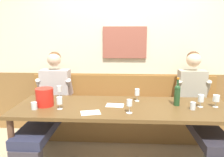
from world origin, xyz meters
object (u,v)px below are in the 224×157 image
at_px(wall_bench, 123,119).
at_px(dining_table, 123,112).
at_px(wine_glass_center_front, 59,89).
at_px(water_tumbler_center, 34,106).
at_px(person_left_seat, 49,104).
at_px(wine_glass_near_bucket, 201,99).
at_px(person_center_right_seat, 198,106).
at_px(ice_bucket, 45,97).
at_px(wine_bottle_amber_mid, 177,94).
at_px(water_tumbler_left, 193,106).
at_px(wine_glass_right_end, 137,93).
at_px(wine_glass_mid_right, 129,103).
at_px(wine_glass_by_bottle, 216,99).
at_px(wine_glass_left_end, 59,101).

relative_size(wall_bench, dining_table, 1.12).
distance_m(wine_glass_center_front, water_tumbler_center, 0.51).
relative_size(person_left_seat, wine_glass_near_bucket, 8.84).
height_order(person_left_seat, wine_glass_near_bucket, person_left_seat).
bearing_deg(person_center_right_seat, water_tumbler_center, -165.16).
height_order(dining_table, water_tumbler_center, water_tumbler_center).
distance_m(person_left_seat, wine_glass_center_front, 0.28).
relative_size(person_center_right_seat, ice_bucket, 6.27).
relative_size(wine_bottle_amber_mid, wine_glass_near_bucket, 2.28).
bearing_deg(wine_glass_center_front, person_center_right_seat, 1.43).
xyz_separation_m(ice_bucket, water_tumbler_left, (1.72, -0.04, -0.06)).
height_order(person_center_right_seat, wine_bottle_amber_mid, person_center_right_seat).
xyz_separation_m(person_left_seat, wine_glass_center_front, (0.17, -0.04, 0.22)).
bearing_deg(wall_bench, wine_glass_center_front, -154.26).
distance_m(wine_glass_right_end, wine_glass_mid_right, 0.45).
height_order(person_left_seat, ice_bucket, person_left_seat).
relative_size(dining_table, wine_glass_right_end, 16.02).
bearing_deg(wine_glass_mid_right, wine_glass_right_end, 76.43).
height_order(person_left_seat, wine_glass_by_bottle, person_left_seat).
relative_size(wine_bottle_amber_mid, wine_glass_left_end, 2.38).
bearing_deg(wine_glass_center_front, wine_glass_right_end, -5.54).
distance_m(dining_table, person_left_seat, 1.09).
height_order(dining_table, ice_bucket, ice_bucket).
bearing_deg(wine_bottle_amber_mid, ice_bucket, -176.26).
height_order(person_center_right_seat, water_tumbler_left, person_center_right_seat).
relative_size(person_center_right_seat, wine_glass_right_end, 8.38).
distance_m(ice_bucket, wine_glass_center_front, 0.36).
height_order(wine_glass_right_end, wine_glass_mid_right, wine_glass_right_end).
xyz_separation_m(wine_glass_left_end, wine_glass_right_end, (0.90, 0.36, 0.01)).
bearing_deg(water_tumbler_left, wine_glass_center_front, 166.72).
distance_m(wine_glass_center_front, wine_glass_mid_right, 1.07).
xyz_separation_m(wine_glass_center_front, wine_glass_near_bucket, (1.76, -0.29, -0.01)).
relative_size(person_left_seat, wine_glass_mid_right, 8.72).
relative_size(wall_bench, wine_bottle_amber_mid, 8.39).
bearing_deg(wine_glass_right_end, water_tumbler_center, -161.99).
relative_size(person_left_seat, wine_glass_center_front, 8.15).
height_order(ice_bucket, wine_glass_by_bottle, ice_bucket).
xyz_separation_m(person_center_right_seat, wine_glass_mid_right, (-0.93, -0.59, 0.20)).
bearing_deg(water_tumbler_center, wine_glass_by_bottle, 5.49).
xyz_separation_m(ice_bucket, wine_glass_mid_right, (1.00, -0.19, 0.00)).
relative_size(wine_glass_left_end, wine_glass_mid_right, 0.94).
distance_m(wine_glass_by_bottle, water_tumbler_center, 2.10).
distance_m(wall_bench, wine_glass_by_bottle, 1.40).
height_order(person_center_right_seat, wine_glass_mid_right, person_center_right_seat).
bearing_deg(person_left_seat, ice_bucket, -75.83).
distance_m(wine_glass_right_end, wine_glass_near_bucket, 0.75).
relative_size(person_center_right_seat, wine_glass_by_bottle, 9.20).
height_order(dining_table, wine_glass_center_front, wine_glass_center_front).
bearing_deg(person_center_right_seat, wine_glass_by_bottle, -75.43).
height_order(wine_glass_right_end, water_tumbler_center, wine_glass_right_end).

